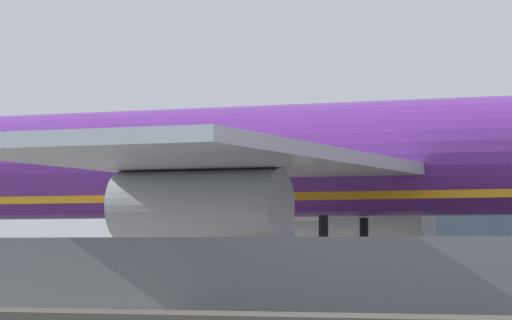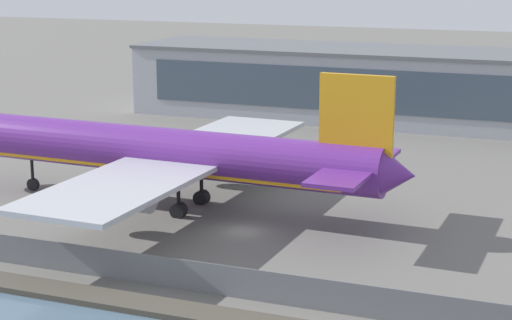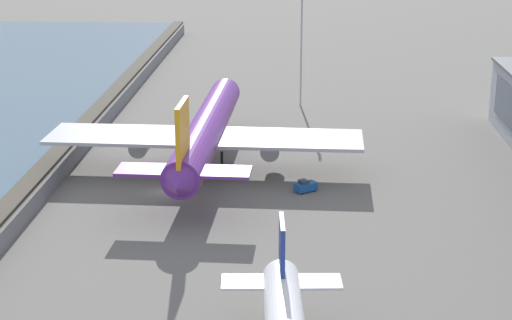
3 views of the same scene
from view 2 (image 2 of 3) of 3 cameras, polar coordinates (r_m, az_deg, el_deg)
ground_plane at (r=85.46m, az=-0.93°, el=-4.77°), size 500.00×500.00×0.00m
shoreline_seawall at (r=68.05m, az=-7.57°, el=-9.55°), size 320.00×3.00×0.50m
perimeter_fence at (r=71.32m, az=-5.85°, el=-7.48°), size 280.00×0.10×2.63m
cargo_jet_purple at (r=92.28m, az=-5.89°, el=0.42°), size 55.50×47.59×15.80m
baggage_tug at (r=103.54m, az=2.65°, el=-1.07°), size 3.17×3.53×1.80m
terminal_building at (r=141.03m, az=15.37°, el=4.48°), size 118.93×19.77×11.88m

